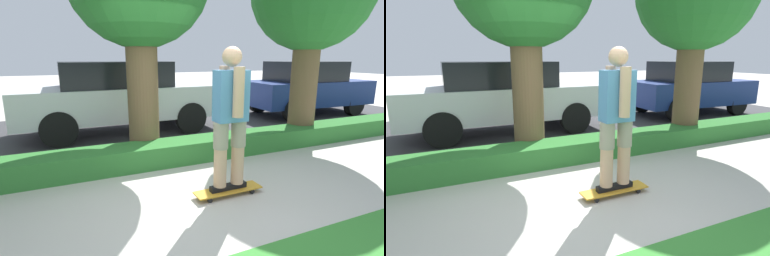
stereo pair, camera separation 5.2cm
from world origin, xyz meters
TOP-DOWN VIEW (x-y plane):
  - ground_plane at (0.00, 0.00)m, footprint 60.00×60.00m
  - street_asphalt at (0.00, 4.20)m, footprint 18.63×5.00m
  - hedge_row at (0.00, 1.60)m, footprint 18.63×0.60m
  - skateboard at (0.50, 0.09)m, footprint 0.93×0.24m
  - skater_person at (0.50, 0.09)m, footprint 0.52×0.47m
  - parked_car_middle at (-0.09, 4.17)m, footprint 4.66×1.86m
  - parked_car_rear at (5.68, 4.13)m, footprint 3.95×1.93m

SIDE VIEW (x-z plane):
  - ground_plane at x=0.00m, z-range 0.00..0.00m
  - street_asphalt at x=0.00m, z-range 0.00..0.01m
  - skateboard at x=0.50m, z-range 0.03..0.11m
  - hedge_row at x=0.00m, z-range 0.00..0.37m
  - parked_car_rear at x=5.68m, z-range 0.02..1.67m
  - parked_car_middle at x=-0.09m, z-range 0.04..1.72m
  - skater_person at x=0.50m, z-range 0.15..1.97m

